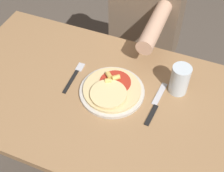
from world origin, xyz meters
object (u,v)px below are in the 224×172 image
at_px(fork, 75,75).
at_px(plate, 112,91).
at_px(person_diner, 147,21).
at_px(pizza, 111,89).
at_px(knife, 156,104).
at_px(drinking_glass, 180,80).
at_px(dining_table, 107,115).

bearing_deg(fork, plate, -8.30).
bearing_deg(fork, person_diner, 75.02).
height_order(plate, pizza, pizza).
bearing_deg(fork, knife, -2.84).
bearing_deg(knife, drinking_glass, 59.67).
distance_m(plate, pizza, 0.02).
bearing_deg(person_diner, pizza, -86.88).
xyz_separation_m(dining_table, fork, (-0.16, 0.06, 0.12)).
bearing_deg(person_diner, dining_table, -88.12).
height_order(drinking_glass, person_diner, person_diner).
xyz_separation_m(pizza, drinking_glass, (0.24, 0.11, 0.04)).
relative_size(fork, knife, 0.79).
height_order(pizza, drinking_glass, drinking_glass).
bearing_deg(drinking_glass, person_diner, 120.28).
bearing_deg(fork, dining_table, -19.04).
distance_m(knife, person_diner, 0.60).
xyz_separation_m(pizza, fork, (-0.18, 0.03, -0.02)).
bearing_deg(dining_table, knife, 11.72).
relative_size(pizza, drinking_glass, 1.82).
bearing_deg(plate, person_diner, 93.22).
relative_size(dining_table, plate, 4.99).
relative_size(plate, drinking_glass, 2.05).
xyz_separation_m(knife, person_diner, (-0.21, 0.56, -0.07)).
bearing_deg(plate, knife, 2.67).
relative_size(dining_table, person_diner, 1.10).
distance_m(knife, drinking_glass, 0.13).
height_order(dining_table, plate, plate).
distance_m(fork, knife, 0.35).
height_order(plate, fork, plate).
relative_size(knife, person_diner, 0.19).
xyz_separation_m(fork, person_diner, (0.14, 0.54, -0.07)).
bearing_deg(knife, pizza, -175.81).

